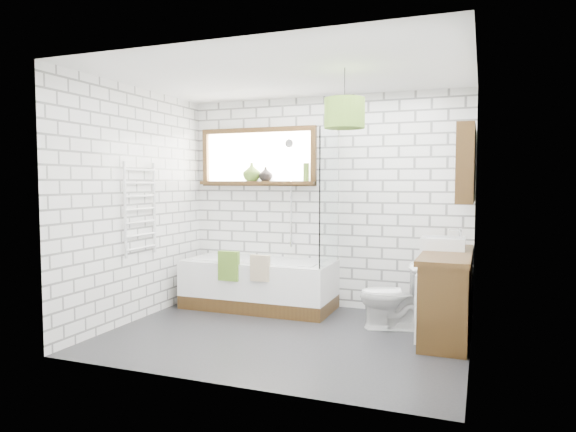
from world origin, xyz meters
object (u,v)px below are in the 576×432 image
at_px(toilet, 393,296).
at_px(pendant, 344,113).
at_px(basin, 443,243).
at_px(bathtub, 259,284).
at_px(vanity, 447,294).

xyz_separation_m(toilet, pendant, (-0.34, -0.68, 1.77)).
bearing_deg(basin, pendant, -132.15).
relative_size(bathtub, basin, 4.14).
xyz_separation_m(bathtub, vanity, (2.15, -0.33, 0.12)).
bearing_deg(basin, toilet, -156.20).
distance_m(vanity, pendant, 2.02).
distance_m(bathtub, basin, 2.17).
bearing_deg(vanity, pendant, -142.32).
height_order(bathtub, vanity, vanity).
distance_m(vanity, basin, 0.52).
distance_m(bathtub, toilet, 1.65).
height_order(vanity, toilet, vanity).
xyz_separation_m(basin, pendant, (-0.81, -0.89, 1.23)).
height_order(vanity, pendant, pendant).
bearing_deg(toilet, pendant, -38.53).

